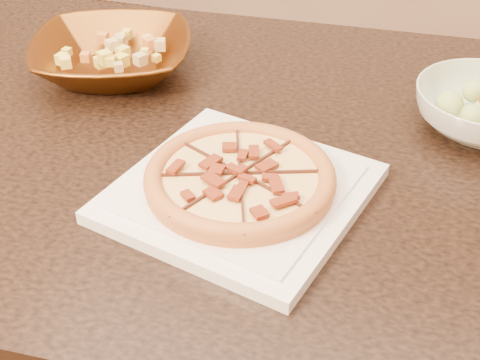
{
  "coord_description": "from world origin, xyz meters",
  "views": [
    {
      "loc": [
        0.33,
        -0.94,
        1.29
      ],
      "look_at": [
        0.13,
        -0.29,
        0.78
      ],
      "focal_mm": 50.0,
      "sensor_mm": 36.0,
      "label": 1
    }
  ],
  "objects": [
    {
      "name": "mixed_dish",
      "position": [
        -0.19,
        -0.02,
        0.83
      ],
      "size": [
        0.12,
        0.13,
        0.03
      ],
      "color": "tan",
      "rests_on": "bronze_bowl"
    },
    {
      "name": "pizza",
      "position": [
        0.13,
        -0.29,
        0.78
      ],
      "size": [
        0.25,
        0.25,
        0.03
      ],
      "color": "#B9722F",
      "rests_on": "plate"
    },
    {
      "name": "dining_table",
      "position": [
        0.01,
        -0.15,
        0.65
      ],
      "size": [
        1.43,
        0.96,
        0.75
      ],
      "color": "black",
      "rests_on": "floor"
    },
    {
      "name": "bronze_bowl",
      "position": [
        -0.19,
        -0.02,
        0.78
      ],
      "size": [
        0.34,
        0.34,
        0.07
      ],
      "primitive_type": "imported",
      "rotation": [
        0.0,
        0.0,
        0.33
      ],
      "color": "brown",
      "rests_on": "dining_table"
    },
    {
      "name": "plate",
      "position": [
        0.13,
        -0.29,
        0.76
      ],
      "size": [
        0.36,
        0.36,
        0.02
      ],
      "color": "white",
      "rests_on": "dining_table"
    }
  ]
}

